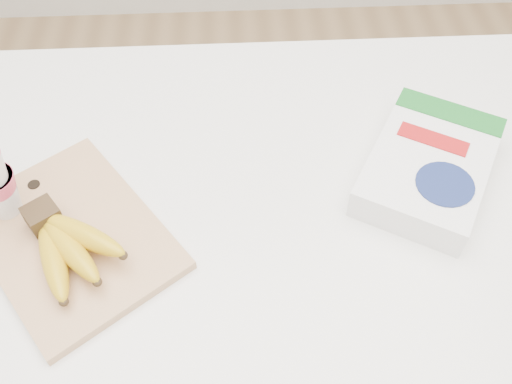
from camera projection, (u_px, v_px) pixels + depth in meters
room at (188, 7)px, 0.63m from camera, size 4.00×4.00×4.00m
table at (223, 336)px, 1.31m from camera, size 1.30×0.87×0.97m
cutting_board at (71, 237)px, 0.88m from camera, size 0.39×0.41×0.02m
bananas at (66, 244)px, 0.84m from camera, size 0.18×0.19×0.06m
cereal_box at (429, 166)px, 0.94m from camera, size 0.29×0.32×0.06m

